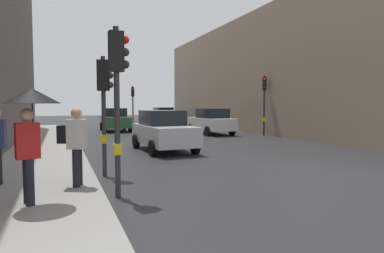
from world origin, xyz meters
name	(u,v)px	position (x,y,z in m)	size (l,w,h in m)	color
ground_plane	(318,175)	(0.00, 0.00, 0.00)	(120.00, 120.00, 0.00)	#28282B
sidewalk_kerb	(44,157)	(-7.39, 6.00, 0.08)	(2.82, 40.00, 0.16)	gray
building_facade_right	(314,76)	(11.98, 13.88, 4.32)	(12.00, 33.63, 8.64)	gray
traffic_light_near_left	(118,81)	(-5.66, -0.24, 2.51)	(0.43, 0.25, 3.63)	#2D2D2D
traffic_light_near_right	(104,94)	(-5.66, 2.05, 2.29)	(0.45, 0.33, 3.32)	#2D2D2D
traffic_light_far_median	(133,99)	(-0.60, 22.97, 2.56)	(0.25, 0.43, 3.72)	#2D2D2D
traffic_light_mid_street	(264,94)	(5.67, 11.27, 2.69)	(0.35, 0.45, 3.91)	#2D2D2D
car_white_compact	(211,121)	(2.80, 13.36, 0.88)	(2.20, 4.29, 1.76)	silver
car_silver_hatchback	(163,131)	(-2.63, 6.55, 0.88)	(2.12, 4.25, 1.76)	#BCBCC1
car_blue_van	(163,116)	(3.07, 25.78, 0.88)	(2.04, 4.21, 1.76)	navy
car_green_estate	(115,120)	(-2.86, 18.72, 0.88)	(2.07, 4.23, 1.76)	#2D6038
pedestrian_with_umbrella	(31,113)	(-7.31, -0.67, 1.84)	(1.00, 1.00, 2.14)	black
pedestrian_with_black_backpack	(75,142)	(-6.51, 0.46, 1.16)	(0.66, 0.45, 1.77)	black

